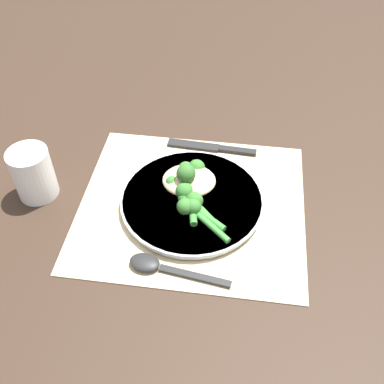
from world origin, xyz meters
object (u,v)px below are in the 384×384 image
Objects in this scene: broccoli_stalk_rear at (193,207)px; spoon at (155,265)px; chicken_fillet at (189,180)px; broccoli_stalk_right at (192,175)px; knife at (213,148)px; plate at (192,200)px; broccoli_stalk_front at (189,197)px; broccoli_stalk_left at (181,185)px; water_glass at (33,174)px.

spoon is (-0.04, -0.11, -0.02)m from broccoli_stalk_rear.
broccoli_stalk_right reaches higher than chicken_fillet.
plate is at bearing 175.37° from knife.
plate is 0.02m from broccoli_stalk_front.
broccoli_stalk_front is at bearing -115.12° from plate.
spoon is at bearing -160.28° from broccoli_stalk_rear.
broccoli_stalk_left is 1.15× the size of water_glass.
broccoli_stalk_front is 0.14m from spoon.
knife is (0.03, 0.11, -0.02)m from broccoli_stalk_right.
broccoli_stalk_right is 0.87× the size of spoon.
water_glass is (-0.24, 0.13, 0.04)m from spoon.
broccoli_stalk_right is at bearing 96.67° from plate.
broccoli_stalk_front reaches higher than knife.
spoon is (-0.03, -0.13, -0.02)m from broccoli_stalk_front.
water_glass reaches higher than broccoli_stalk_rear.
plate is 0.03m from broccoli_stalk_left.
water_glass reaches higher than spoon.
broccoli_stalk_front reaches higher than broccoli_stalk_left.
broccoli_stalk_front is 0.27m from water_glass.
broccoli_stalk_left is at bearing -137.05° from chicken_fillet.
broccoli_stalk_right is 0.79× the size of knife.
broccoli_stalk_front is at bearing -83.18° from chicken_fillet.
plate is 0.15m from knife.
plate is 0.04m from broccoli_stalk_rear.
broccoli_stalk_left reaches higher than knife.
broccoli_stalk_rear is 1.00× the size of water_glass.
broccoli_stalk_right is 1.51× the size of broccoli_stalk_front.
water_glass is (-0.30, -0.16, 0.04)m from knife.
knife is (0.01, 0.18, -0.03)m from broccoli_stalk_rear.
knife is at bearing 29.33° from broccoli_stalk_left.
water_glass is at bearing 142.48° from broccoli_stalk_left.
plate is at bearing -6.99° from spoon.
broccoli_stalk_right and broccoli_stalk_front have the same top height.
broccoli_stalk_left is 0.16m from spoon.
knife is at bearing 76.12° from chicken_fillet.
plate is 1.40× the size of knife.
broccoli_stalk_rear is (0.01, -0.07, 0.00)m from broccoli_stalk_right.
broccoli_stalk_front is (0.00, -0.05, 0.00)m from broccoli_stalk_right.
plate is at bearing -83.11° from broccoli_stalk_left.
broccoli_stalk_right is at bearing -1.99° from spoon.
water_glass is (-0.28, 0.02, 0.02)m from broccoli_stalk_rear.
broccoli_stalk_rear reaches higher than plate.
broccoli_stalk_front is (-0.00, -0.01, 0.02)m from plate.
chicken_fillet is at bearing 107.28° from plate.
knife is 0.30m from spoon.
spoon is at bearing -157.68° from broccoli_stalk_front.
plate is 0.04m from chicken_fillet.
broccoli_stalk_right is 1.30× the size of broccoli_stalk_left.
broccoli_stalk_front is (0.02, -0.03, 0.00)m from broccoli_stalk_left.
broccoli_stalk_front reaches higher than broccoli_stalk_rear.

